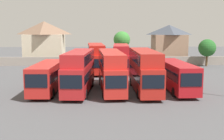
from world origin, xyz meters
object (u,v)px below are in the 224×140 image
at_px(bus_5, 176,75).
at_px(bus_9, 149,61).
at_px(bus_1, 47,76).
at_px(house_terrace_centre, 169,43).
at_px(tree_behind_wall, 122,40).
at_px(house_terrace_left, 45,41).
at_px(bus_4, 145,69).
at_px(bus_6, 77,62).
at_px(tree_left_of_lot, 207,48).
at_px(bus_2, 79,69).
at_px(bus_8, 121,57).
at_px(bus_3, 111,69).
at_px(bus_7, 96,57).

bearing_deg(bus_5, bus_9, -178.19).
bearing_deg(bus_1, house_terrace_centre, 146.94).
relative_size(bus_1, tree_behind_wall, 1.48).
bearing_deg(house_terrace_left, bus_4, -60.18).
relative_size(bus_6, bus_9, 1.00).
height_order(bus_1, bus_6, bus_1).
distance_m(bus_6, tree_left_of_lot, 26.88).
distance_m(bus_6, house_terrace_left, 18.84).
bearing_deg(tree_left_of_lot, bus_6, -162.20).
bearing_deg(tree_left_of_lot, house_terrace_left, 166.49).
xyz_separation_m(bus_6, tree_left_of_lot, (25.54, 8.20, 1.77)).
xyz_separation_m(bus_5, bus_6, (-13.33, 14.91, -0.04)).
height_order(bus_2, tree_left_of_lot, tree_left_of_lot).
bearing_deg(bus_8, house_terrace_left, -131.51).
distance_m(bus_1, tree_behind_wall, 30.02).
height_order(bus_5, tree_behind_wall, tree_behind_wall).
distance_m(bus_6, house_terrace_centre, 25.47).
distance_m(bus_5, bus_6, 20.00).
xyz_separation_m(bus_3, bus_5, (7.98, -0.24, -0.74)).
height_order(bus_1, house_terrace_left, house_terrace_left).
height_order(bus_4, bus_7, bus_4).
xyz_separation_m(bus_1, bus_4, (11.66, -0.06, 0.83)).
xyz_separation_m(bus_9, house_terrace_centre, (7.18, 15.95, 2.39)).
bearing_deg(house_terrace_left, bus_7, -52.80).
bearing_deg(tree_left_of_lot, bus_5, -117.84).
xyz_separation_m(bus_9, house_terrace_left, (-21.15, 16.25, 2.80)).
relative_size(bus_4, house_terrace_left, 1.26).
bearing_deg(bus_8, bus_9, 89.72).
height_order(bus_7, bus_9, bus_7).
bearing_deg(bus_3, bus_1, -89.75).
height_order(bus_2, tree_behind_wall, tree_behind_wall).
height_order(bus_2, house_terrace_centre, house_terrace_centre).
bearing_deg(bus_3, bus_9, 151.56).
bearing_deg(tree_behind_wall, bus_4, -88.27).
height_order(bus_6, bus_7, bus_7).
xyz_separation_m(bus_6, bus_8, (7.53, 0.47, 0.77)).
distance_m(bus_2, bus_6, 15.38).
relative_size(bus_8, bus_9, 0.90).
distance_m(bus_1, tree_left_of_lot, 36.36).
height_order(bus_8, bus_9, bus_8).
bearing_deg(bus_1, bus_3, 95.26).
distance_m(bus_2, bus_8, 16.86).
xyz_separation_m(bus_2, bus_8, (6.01, 15.76, -0.05)).
relative_size(bus_1, bus_6, 0.89).
xyz_separation_m(bus_7, tree_left_of_lot, (22.34, 7.53, 0.94)).
relative_size(bus_2, house_terrace_centre, 1.33).
xyz_separation_m(bus_1, bus_8, (9.83, 15.59, 0.74)).
xyz_separation_m(bus_2, bus_3, (3.83, 0.61, -0.04)).
distance_m(bus_7, tree_left_of_lot, 23.59).
relative_size(bus_1, tree_left_of_lot, 1.89).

